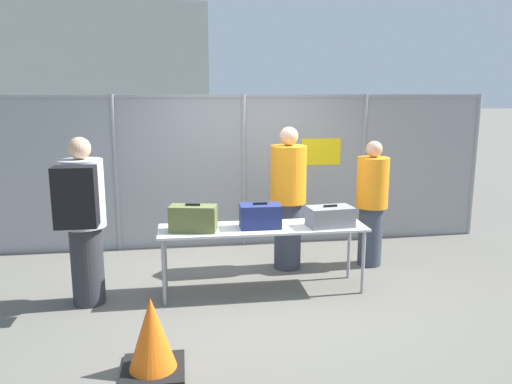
# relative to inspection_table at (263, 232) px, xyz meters

# --- Properties ---
(ground_plane) EXTENTS (120.00, 120.00, 0.00)m
(ground_plane) POSITION_rel_inspection_table_xyz_m (0.01, 0.10, -0.71)
(ground_plane) COLOR #605E56
(fence_section) EXTENTS (7.44, 0.07, 2.23)m
(fence_section) POSITION_rel_inspection_table_xyz_m (0.02, 1.86, 0.46)
(fence_section) COLOR gray
(fence_section) RESTS_ON ground_plane
(inspection_table) EXTENTS (2.35, 0.61, 0.77)m
(inspection_table) POSITION_rel_inspection_table_xyz_m (0.00, 0.00, 0.00)
(inspection_table) COLOR silver
(inspection_table) RESTS_ON ground_plane
(suitcase_olive) EXTENTS (0.54, 0.33, 0.31)m
(suitcase_olive) POSITION_rel_inspection_table_xyz_m (-0.78, -0.06, 0.20)
(suitcase_olive) COLOR #566033
(suitcase_olive) RESTS_ON inspection_table
(suitcase_navy) EXTENTS (0.46, 0.28, 0.29)m
(suitcase_navy) POSITION_rel_inspection_table_xyz_m (-0.03, -0.02, 0.19)
(suitcase_navy) COLOR navy
(suitcase_navy) RESTS_ON inspection_table
(suitcase_grey) EXTENTS (0.53, 0.35, 0.25)m
(suitcase_grey) POSITION_rel_inspection_table_xyz_m (0.76, -0.08, 0.17)
(suitcase_grey) COLOR slate
(suitcase_grey) RESTS_ON inspection_table
(traveler_hooded) EXTENTS (0.45, 0.70, 1.82)m
(traveler_hooded) POSITION_rel_inspection_table_xyz_m (-1.93, -0.12, 0.29)
(traveler_hooded) COLOR #2D2D33
(traveler_hooded) RESTS_ON ground_plane
(security_worker_near) EXTENTS (0.46, 0.46, 1.84)m
(security_worker_near) POSITION_rel_inspection_table_xyz_m (0.44, 0.72, 0.24)
(security_worker_near) COLOR #383D4C
(security_worker_near) RESTS_ON ground_plane
(security_worker_far) EXTENTS (0.41, 0.41, 1.66)m
(security_worker_far) POSITION_rel_inspection_table_xyz_m (1.55, 0.68, 0.15)
(security_worker_far) COLOR #383D4C
(security_worker_far) RESTS_ON ground_plane
(utility_trailer) EXTENTS (4.28, 2.08, 0.61)m
(utility_trailer) POSITION_rel_inspection_table_xyz_m (1.38, 4.11, -0.34)
(utility_trailer) COLOR #4C6B47
(utility_trailer) RESTS_ON ground_plane
(distant_hangar) EXTENTS (14.95, 12.70, 5.87)m
(distant_hangar) POSITION_rel_inspection_table_xyz_m (-7.17, 22.18, 2.22)
(distant_hangar) COLOR #B2B7B2
(distant_hangar) RESTS_ON ground_plane
(traffic_cone) EXTENTS (0.51, 0.51, 0.64)m
(traffic_cone) POSITION_rel_inspection_table_xyz_m (-1.17, -1.55, -0.41)
(traffic_cone) COLOR black
(traffic_cone) RESTS_ON ground_plane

